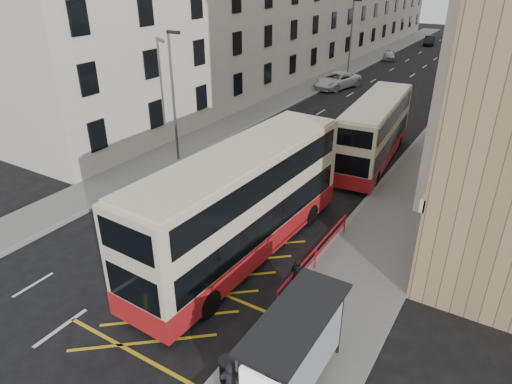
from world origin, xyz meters
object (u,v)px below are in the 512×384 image
Objects in this scene: car_silver at (389,55)px; car_dark at (429,41)px; white_van at (337,80)px; car_red at (487,47)px; litter_bin at (227,370)px; double_decker_front at (242,204)px; double_decker_rear at (374,132)px; bus_shelter at (294,346)px; street_lamp_far at (352,33)px; street_lamp_near at (173,91)px; pedestrian_far at (297,277)px.

car_silver is 15.85m from car_dark.
white_van reaches higher than car_red.
car_dark is at bearing 98.00° from litter_bin.
double_decker_front reaches higher than car_silver.
double_decker_front is 3.32× the size of car_silver.
double_decker_front reaches higher than double_decker_rear.
bus_shelter is 0.74× the size of white_van.
bus_shelter is 38.62m from white_van.
white_van is at bearing 113.94° from double_decker_rear.
double_decker_rear is 19.36m from litter_bin.
double_decker_rear is at bearing -46.27° from white_van.
double_decker_rear reaches higher than litter_bin.
bus_shelter reaches higher than litter_bin.
street_lamp_far is 1.55× the size of car_red.
street_lamp_near is 56.28m from car_red.
bus_shelter reaches higher than car_silver.
car_silver is 16.63m from car_red.
street_lamp_far reaches higher than car_dark.
car_silver is at bearing 104.86° from white_van.
pedestrian_far is (-1.99, 4.26, -1.19)m from bus_shelter.
bus_shelter is at bearing -88.60° from car_dark.
street_lamp_far is at bearing -104.04° from car_dark.
bus_shelter is 56.05m from car_silver.
street_lamp_far is 44.95m from litter_bin.
double_decker_front reaches higher than white_van.
bus_shelter is 4.85m from pedestrian_far.
double_decker_front reaches higher than car_red.
street_lamp_near reaches higher than pedestrian_far.
car_red is at bearing -25.92° from car_dark.
litter_bin is 67.87m from car_red.
car_silver is (-9.63, 35.69, -1.48)m from double_decker_rear.
street_lamp_far is at bearing -34.94° from pedestrian_far.
white_van is at bearing 110.54° from bus_shelter.
litter_bin is 0.15× the size of white_van.
street_lamp_near is 11.74m from double_decker_front.
pedestrian_far is at bearing -87.33° from double_decker_rear.
pedestrian_far is (12.70, -38.13, -3.69)m from street_lamp_far.
car_dark is at bearing -44.84° from pedestrian_far.
car_silver is at bearing 84.51° from street_lamp_far.
double_decker_rear is (10.78, 6.29, -2.52)m from street_lamp_near.
street_lamp_far is 2.14× the size of car_silver.
street_lamp_near is 5.04× the size of pedestrian_far.
street_lamp_near is 9.37× the size of litter_bin.
bus_shelter reaches higher than white_van.
car_red is at bearing 90.39° from double_decker_front.
white_van is 1.54× the size of car_silver.
pedestrian_far is at bearing -32.64° from street_lamp_near.
litter_bin is (-1.93, -0.51, -1.55)m from bus_shelter.
pedestrian_far is (3.35, -1.36, -1.55)m from double_decker_front.
double_decker_front is at bearing -35.91° from street_lamp_near.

